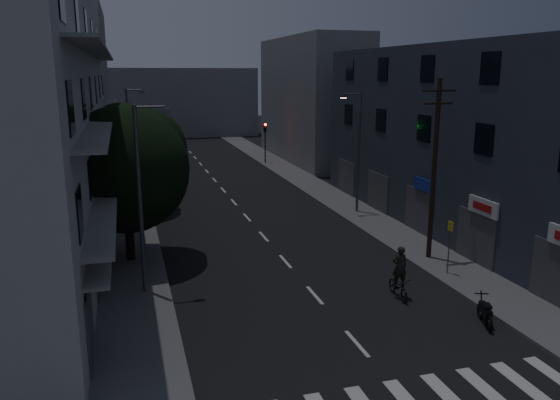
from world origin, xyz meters
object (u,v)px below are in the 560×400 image
utility_pole (434,166)px  motorcycle (485,313)px  bus_stop_sign (450,238)px  cyclist (399,280)px

utility_pole → motorcycle: 8.63m
utility_pole → bus_stop_sign: bearing=-99.3°
motorcycle → cyclist: (-1.94, 3.23, 0.31)m
utility_pole → bus_stop_sign: size_ratio=3.56×
utility_pole → cyclist: bearing=-134.0°
motorcycle → cyclist: 3.79m
utility_pole → bus_stop_sign: utility_pole is taller
utility_pole → bus_stop_sign: (-0.38, -2.32, -2.98)m
bus_stop_sign → motorcycle: bearing=-107.0°
bus_stop_sign → motorcycle: bus_stop_sign is taller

